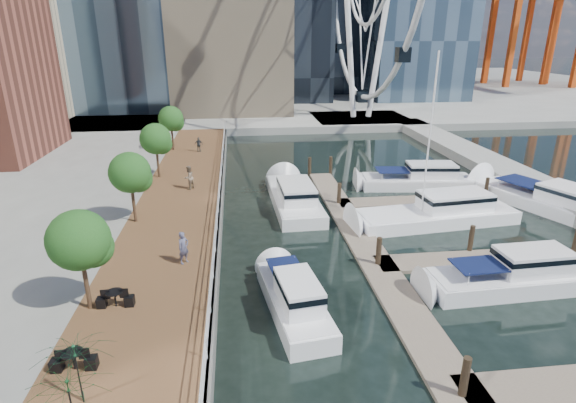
# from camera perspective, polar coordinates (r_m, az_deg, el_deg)

# --- Properties ---
(ground) EXTENTS (520.00, 520.00, 0.00)m
(ground) POSITION_cam_1_polar(r_m,az_deg,el_deg) (19.13, 9.74, -20.05)
(ground) COLOR black
(ground) RESTS_ON ground
(boardwalk) EXTENTS (6.00, 60.00, 1.00)m
(boardwalk) POSITION_cam_1_polar(r_m,az_deg,el_deg) (31.52, -14.03, -2.40)
(boardwalk) COLOR brown
(boardwalk) RESTS_ON ground
(seawall) EXTENTS (0.25, 60.00, 1.00)m
(seawall) POSITION_cam_1_polar(r_m,az_deg,el_deg) (31.25, -8.57, -2.20)
(seawall) COLOR #595954
(seawall) RESTS_ON ground
(land_far) EXTENTS (200.00, 114.00, 1.00)m
(land_far) POSITION_cam_1_polar(r_m,az_deg,el_deg) (116.61, -4.44, 14.29)
(land_far) COLOR gray
(land_far) RESTS_ON ground
(breakwater) EXTENTS (4.00, 60.00, 1.00)m
(breakwater) POSITION_cam_1_polar(r_m,az_deg,el_deg) (43.57, 28.23, 2.03)
(breakwater) COLOR gray
(breakwater) RESTS_ON ground
(pier) EXTENTS (14.00, 12.00, 1.00)m
(pier) POSITION_cam_1_polar(r_m,az_deg,el_deg) (69.52, 9.19, 10.15)
(pier) COLOR gray
(pier) RESTS_ON ground
(railing) EXTENTS (0.10, 60.00, 1.05)m
(railing) POSITION_cam_1_polar(r_m,az_deg,el_deg) (30.88, -8.86, -0.45)
(railing) COLOR white
(railing) RESTS_ON boardwalk
(floating_docks) EXTENTS (16.00, 34.00, 2.60)m
(floating_docks) POSITION_cam_1_polar(r_m,az_deg,el_deg) (29.49, 19.47, -4.60)
(floating_docks) COLOR #6D6051
(floating_docks) RESTS_ON ground
(port_cranes) EXTENTS (40.00, 52.00, 38.00)m
(port_cranes) POSITION_cam_1_polar(r_m,az_deg,el_deg) (131.55, 28.86, 21.22)
(port_cranes) COLOR #D84C14
(port_cranes) RESTS_ON ground
(street_trees) EXTENTS (2.60, 42.60, 4.60)m
(street_trees) POSITION_cam_1_polar(r_m,az_deg,el_deg) (29.80, -19.44, 3.46)
(street_trees) COLOR #3F2B1C
(street_trees) RESTS_ON ground
(cafe_tables) EXTENTS (2.50, 13.70, 0.74)m
(cafe_tables) POSITION_cam_1_polar(r_m,az_deg,el_deg) (17.13, -26.36, -21.83)
(cafe_tables) COLOR black
(cafe_tables) RESTS_ON ground
(yacht_foreground) EXTENTS (9.60, 2.93, 2.15)m
(yacht_foreground) POSITION_cam_1_polar(r_m,az_deg,el_deg) (26.33, 26.31, -9.90)
(yacht_foreground) COLOR silver
(yacht_foreground) RESTS_ON ground
(pedestrian_near) EXTENTS (0.76, 0.76, 1.77)m
(pedestrian_near) POSITION_cam_1_polar(r_m,az_deg,el_deg) (24.26, -13.13, -5.73)
(pedestrian_near) COLOR #52526D
(pedestrian_near) RESTS_ON boardwalk
(pedestrian_mid) EXTENTS (1.11, 1.15, 1.87)m
(pedestrian_mid) POSITION_cam_1_polar(r_m,az_deg,el_deg) (36.01, -12.50, 2.99)
(pedestrian_mid) COLOR gray
(pedestrian_mid) RESTS_ON boardwalk
(pedestrian_far) EXTENTS (0.95, 0.57, 1.52)m
(pedestrian_far) POSITION_cam_1_polar(r_m,az_deg,el_deg) (47.98, -11.26, 7.11)
(pedestrian_far) COLOR #30373C
(pedestrian_far) RESTS_ON boardwalk
(moored_yachts) EXTENTS (27.04, 35.29, 11.50)m
(moored_yachts) POSITION_cam_1_polar(r_m,az_deg,el_deg) (32.44, 18.62, -3.17)
(moored_yachts) COLOR white
(moored_yachts) RESTS_ON ground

